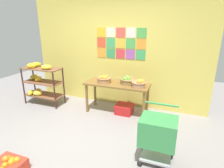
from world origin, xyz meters
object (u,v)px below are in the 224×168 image
object	(u,v)px
fruit_basket_centre	(104,79)
produce_crate_under_table	(124,109)
fruit_basket_back_right	(139,84)
banana_shelf_unit	(40,81)
shopping_cart	(158,133)
display_table	(117,88)
fruit_basket_left	(128,80)
orange_crate_foreground	(7,167)

from	to	relation	value
fruit_basket_centre	produce_crate_under_table	distance (m)	0.84
fruit_basket_centre	fruit_basket_back_right	world-z (taller)	fruit_basket_back_right
banana_shelf_unit	produce_crate_under_table	bearing A→B (deg)	5.61
shopping_cart	banana_shelf_unit	bearing A→B (deg)	161.67
display_table	fruit_basket_centre	size ratio (longest dim) A/B	4.41
fruit_basket_centre	fruit_basket_back_right	bearing A→B (deg)	-2.57
fruit_basket_back_right	display_table	bearing A→B (deg)	169.54
produce_crate_under_table	display_table	bearing A→B (deg)	-172.25
fruit_basket_left	orange_crate_foreground	world-z (taller)	fruit_basket_left
banana_shelf_unit	display_table	xyz separation A→B (m)	(2.00, 0.19, 0.01)
fruit_basket_centre	orange_crate_foreground	size ratio (longest dim) A/B	0.77
orange_crate_foreground	fruit_basket_back_right	bearing A→B (deg)	59.53
fruit_basket_back_right	produce_crate_under_table	xyz separation A→B (m)	(-0.35, 0.12, -0.69)
banana_shelf_unit	fruit_basket_left	size ratio (longest dim) A/B	2.80
fruit_basket_back_right	orange_crate_foreground	distance (m)	2.67
fruit_basket_centre	fruit_basket_left	bearing A→B (deg)	13.57
fruit_basket_left	fruit_basket_back_right	world-z (taller)	fruit_basket_back_right
display_table	orange_crate_foreground	distance (m)	2.50
fruit_basket_left	fruit_basket_centre	xyz separation A→B (m)	(-0.53, -0.13, 0.01)
fruit_basket_left	fruit_basket_back_right	bearing A→B (deg)	-30.12
fruit_basket_back_right	shopping_cart	xyz separation A→B (m)	(0.58, -1.25, -0.29)
fruit_basket_back_right	shopping_cart	size ratio (longest dim) A/B	0.35
fruit_basket_back_right	fruit_basket_left	bearing A→B (deg)	149.88
banana_shelf_unit	fruit_basket_back_right	xyz separation A→B (m)	(2.52, 0.09, 0.19)
display_table	fruit_basket_back_right	bearing A→B (deg)	-10.46
banana_shelf_unit	fruit_basket_centre	distance (m)	1.72
fruit_basket_centre	fruit_basket_back_right	xyz separation A→B (m)	(0.81, -0.04, 0.00)
fruit_basket_centre	orange_crate_foreground	bearing A→B (deg)	-102.47
display_table	produce_crate_under_table	xyz separation A→B (m)	(0.17, 0.02, -0.51)
fruit_basket_back_right	orange_crate_foreground	size ratio (longest dim) A/B	0.70
display_table	fruit_basket_back_right	size ratio (longest dim) A/B	4.83
fruit_basket_left	produce_crate_under_table	size ratio (longest dim) A/B	1.01
display_table	shopping_cart	xyz separation A→B (m)	(1.10, -1.35, -0.11)
produce_crate_under_table	orange_crate_foreground	size ratio (longest dim) A/B	0.88
produce_crate_under_table	shopping_cart	size ratio (longest dim) A/B	0.44
fruit_basket_left	shopping_cart	bearing A→B (deg)	-58.68
fruit_basket_centre	produce_crate_under_table	bearing A→B (deg)	10.17
fruit_basket_centre	fruit_basket_back_right	distance (m)	0.81
fruit_basket_left	display_table	bearing A→B (deg)	-164.05
orange_crate_foreground	produce_crate_under_table	bearing A→B (deg)	67.66
display_table	fruit_basket_centre	world-z (taller)	fruit_basket_centre
produce_crate_under_table	orange_crate_foreground	distance (m)	2.53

